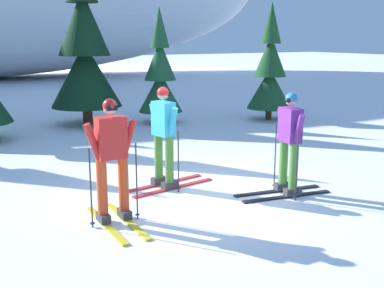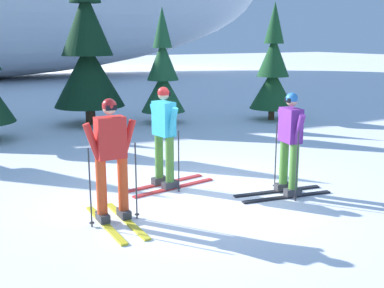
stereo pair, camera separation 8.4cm
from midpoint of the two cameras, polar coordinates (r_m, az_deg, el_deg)
name	(u,v)px [view 1 (the left image)]	position (r m, az deg, el deg)	size (l,w,h in m)	color
ground_plane	(201,193)	(8.26, 0.81, -5.92)	(120.00, 120.00, 0.00)	white
skier_cyan_jacket	(164,136)	(8.34, -3.69, 1.02)	(1.75, 0.80, 1.81)	red
skier_purple_jacket	(289,142)	(8.12, 11.32, 0.24)	(1.70, 0.79, 1.75)	black
skier_red_jacket	(112,158)	(6.84, -9.95, -1.72)	(0.79, 1.58, 1.81)	gold
pine_tree_center_right	(84,48)	(14.88, -12.99, 11.21)	(2.15, 2.15, 5.57)	#47301E
pine_tree_right	(160,75)	(14.86, -4.02, 8.25)	(1.37, 1.37, 3.56)	#47301E
pine_tree_far_right	(270,72)	(15.60, 9.22, 8.61)	(1.44, 1.44, 3.74)	#47301E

